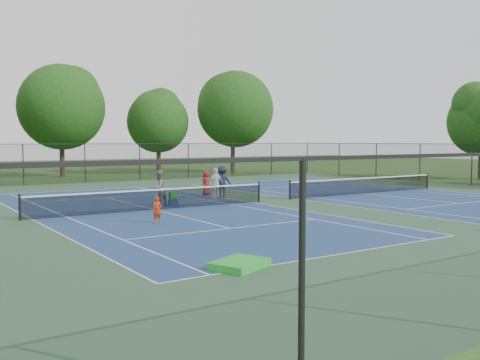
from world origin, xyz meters
TOP-DOWN VIEW (x-y plane):
  - ground at (0.00, 0.00)m, footprint 140.00×140.00m
  - court_pad at (0.00, 0.00)m, footprint 36.00×36.00m
  - tennis_court_left at (-7.00, 0.00)m, footprint 12.00×23.83m
  - tennis_court_right at (7.00, 0.00)m, footprint 12.00×23.83m
  - perimeter_fence at (0.00, 0.00)m, footprint 36.08×36.08m
  - tree_back_b at (-4.00, 26.00)m, footprint 7.60×7.60m
  - tree_back_c at (5.00, 25.00)m, footprint 6.00×6.00m
  - tree_back_d at (13.00, 24.00)m, footprint 7.80×7.80m
  - child_player at (-8.64, -3.72)m, footprint 0.40×0.28m
  - instructor at (-6.17, 1.31)m, footprint 1.06×0.97m
  - bystander_a at (-2.22, 2.44)m, footprint 1.08×0.62m
  - bystander_b at (-1.57, 2.83)m, footprint 1.35×1.15m
  - bystander_c at (-1.56, 4.61)m, footprint 0.83×0.67m
  - ball_crate at (-5.60, 0.96)m, footprint 0.44×0.36m
  - ball_hopper at (-5.60, 0.96)m, footprint 0.34×0.28m
  - green_tarp at (-10.12, -11.67)m, footprint 1.68×1.49m

SIDE VIEW (x-z plane):
  - ground at x=0.00m, z-range 0.00..0.00m
  - court_pad at x=0.00m, z-range 0.00..0.01m
  - tennis_court_left at x=-7.00m, z-range -0.44..0.63m
  - tennis_court_right at x=7.00m, z-range -0.44..0.63m
  - green_tarp at x=-10.12m, z-range 0.01..0.21m
  - ball_crate at x=-5.60m, z-range 0.00..0.30m
  - ball_hopper at x=-5.60m, z-range 0.30..0.72m
  - child_player at x=-8.64m, z-range 0.00..1.06m
  - bystander_c at x=-1.56m, z-range 0.00..1.47m
  - bystander_a at x=-2.22m, z-range 0.00..1.73m
  - instructor at x=-6.17m, z-range 0.00..1.78m
  - bystander_b at x=-1.57m, z-range 0.00..1.81m
  - perimeter_fence at x=0.00m, z-range 0.09..3.11m
  - tree_back_c at x=5.00m, z-range 1.28..9.68m
  - tree_back_b at x=-4.00m, z-range 1.58..11.61m
  - tree_back_d at x=13.00m, z-range 1.64..12.01m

